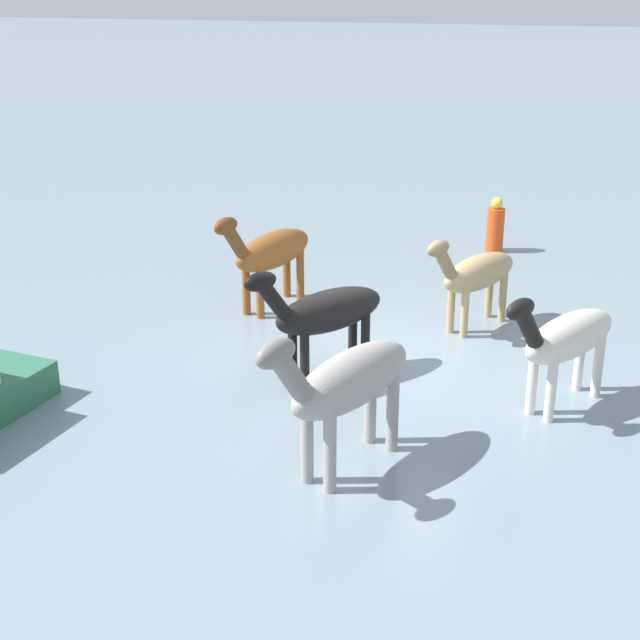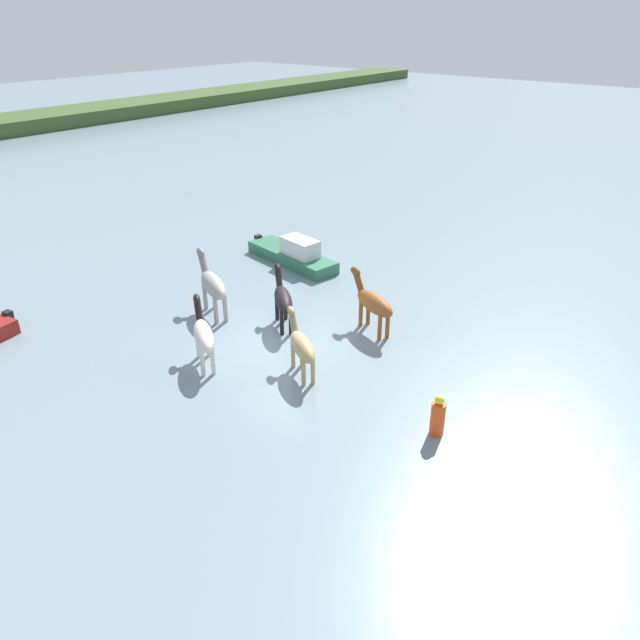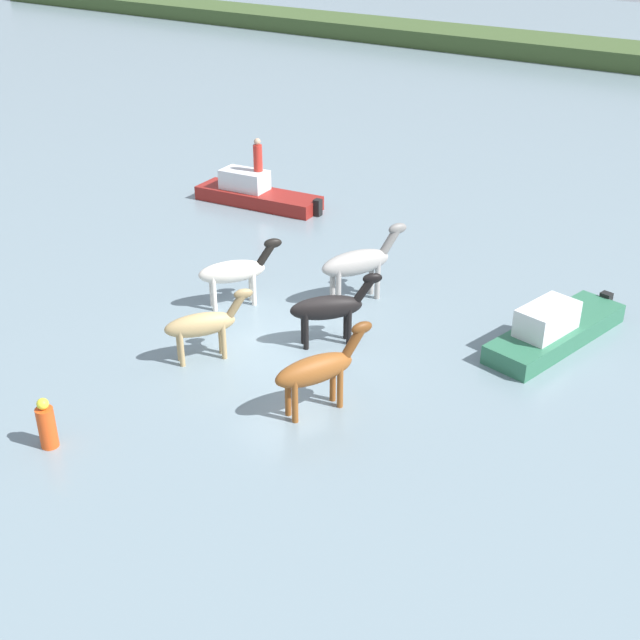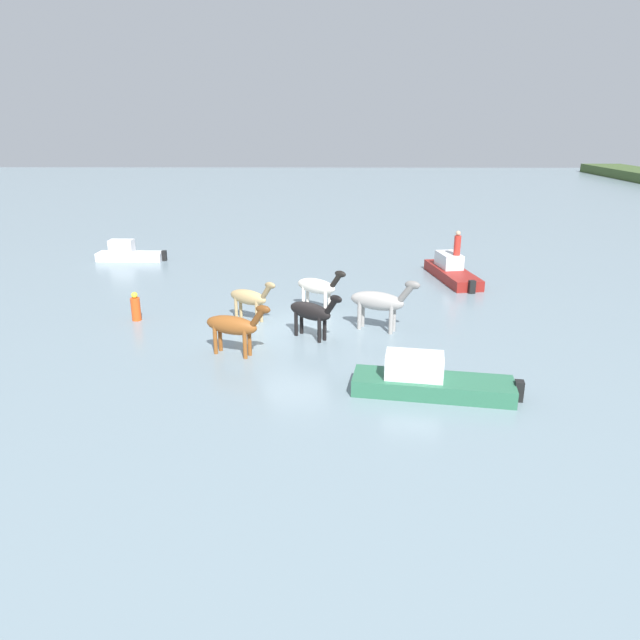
{
  "view_description": "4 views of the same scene",
  "coord_description": "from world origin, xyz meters",
  "px_view_note": "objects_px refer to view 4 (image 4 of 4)",
  "views": [
    {
      "loc": [
        -2.22,
        12.42,
        5.62
      ],
      "look_at": [
        0.68,
        0.92,
        0.97
      ],
      "focal_mm": 51.55,
      "sensor_mm": 36.0,
      "label": 1
    },
    {
      "loc": [
        -12.58,
        -11.63,
        9.53
      ],
      "look_at": [
        0.72,
        -0.88,
        0.69
      ],
      "focal_mm": 33.98,
      "sensor_mm": 36.0,
      "label": 2
    },
    {
      "loc": [
        11.25,
        -13.42,
        9.89
      ],
      "look_at": [
        0.45,
        0.57,
        0.62
      ],
      "focal_mm": 45.25,
      "sensor_mm": 36.0,
      "label": 3
    },
    {
      "loc": [
        20.18,
        1.19,
        7.35
      ],
      "look_at": [
        0.59,
        0.95,
        0.66
      ],
      "focal_mm": 32.75,
      "sensor_mm": 36.0,
      "label": 4
    }
  ],
  "objects_px": {
    "boat_skiff_near": "(452,273)",
    "buoy_channel_marker": "(136,308)",
    "horse_dun_straggler": "(318,287)",
    "horse_pinto_flank": "(312,312)",
    "horse_dark_mare": "(250,298)",
    "boat_launch_far": "(429,384)",
    "boat_dinghy_port": "(129,255)",
    "person_watcher_seated": "(457,244)",
    "horse_mid_herd": "(379,301)",
    "horse_gray_outer": "(234,326)"
  },
  "relations": [
    {
      "from": "boat_skiff_near",
      "to": "buoy_channel_marker",
      "type": "distance_m",
      "value": 14.98
    },
    {
      "from": "horse_dun_straggler",
      "to": "horse_pinto_flank",
      "type": "distance_m",
      "value": 3.31
    },
    {
      "from": "horse_dark_mare",
      "to": "horse_pinto_flank",
      "type": "bearing_deg",
      "value": -5.98
    },
    {
      "from": "buoy_channel_marker",
      "to": "boat_launch_far",
      "type": "bearing_deg",
      "value": 58.42
    },
    {
      "from": "boat_dinghy_port",
      "to": "buoy_channel_marker",
      "type": "bearing_deg",
      "value": 110.43
    },
    {
      "from": "horse_pinto_flank",
      "to": "person_watcher_seated",
      "type": "distance_m",
      "value": 10.81
    },
    {
      "from": "horse_mid_herd",
      "to": "person_watcher_seated",
      "type": "bearing_deg",
      "value": 84.57
    },
    {
      "from": "horse_mid_herd",
      "to": "boat_dinghy_port",
      "type": "xyz_separation_m",
      "value": [
        -11.35,
        -12.95,
        -0.82
      ]
    },
    {
      "from": "boat_dinghy_port",
      "to": "buoy_channel_marker",
      "type": "relative_size",
      "value": 3.37
    },
    {
      "from": "horse_dark_mare",
      "to": "buoy_channel_marker",
      "type": "relative_size",
      "value": 1.78
    },
    {
      "from": "boat_launch_far",
      "to": "horse_dun_straggler",
      "type": "bearing_deg",
      "value": -57.59
    },
    {
      "from": "person_watcher_seated",
      "to": "boat_skiff_near",
      "type": "bearing_deg",
      "value": -89.11
    },
    {
      "from": "horse_dun_straggler",
      "to": "person_watcher_seated",
      "type": "distance_m",
      "value": 8.39
    },
    {
      "from": "boat_dinghy_port",
      "to": "horse_pinto_flank",
      "type": "bearing_deg",
      "value": 131.77
    },
    {
      "from": "horse_pinto_flank",
      "to": "horse_mid_herd",
      "type": "xyz_separation_m",
      "value": [
        -0.86,
        2.45,
        0.13
      ]
    },
    {
      "from": "horse_dark_mare",
      "to": "boat_dinghy_port",
      "type": "relative_size",
      "value": 0.53
    },
    {
      "from": "horse_pinto_flank",
      "to": "horse_mid_herd",
      "type": "relative_size",
      "value": 0.8
    },
    {
      "from": "horse_pinto_flank",
      "to": "boat_launch_far",
      "type": "xyz_separation_m",
      "value": [
        4.43,
        3.44,
        -0.68
      ]
    },
    {
      "from": "horse_pinto_flank",
      "to": "horse_dark_mare",
      "type": "bearing_deg",
      "value": -178.73
    },
    {
      "from": "horse_dark_mare",
      "to": "boat_skiff_near",
      "type": "height_order",
      "value": "horse_dark_mare"
    },
    {
      "from": "horse_dark_mare",
      "to": "boat_launch_far",
      "type": "bearing_deg",
      "value": -15.14
    },
    {
      "from": "horse_dark_mare",
      "to": "boat_skiff_near",
      "type": "xyz_separation_m",
      "value": [
        -6.46,
        9.08,
        -0.62
      ]
    },
    {
      "from": "horse_mid_herd",
      "to": "horse_gray_outer",
      "type": "bearing_deg",
      "value": -128.98
    },
    {
      "from": "horse_dun_straggler",
      "to": "horse_gray_outer",
      "type": "height_order",
      "value": "horse_gray_outer"
    },
    {
      "from": "boat_dinghy_port",
      "to": "buoy_channel_marker",
      "type": "distance_m",
      "value": 10.91
    },
    {
      "from": "horse_pinto_flank",
      "to": "horse_mid_herd",
      "type": "height_order",
      "value": "horse_mid_herd"
    },
    {
      "from": "buoy_channel_marker",
      "to": "boat_skiff_near",
      "type": "bearing_deg",
      "value": 115.48
    },
    {
      "from": "horse_dun_straggler",
      "to": "boat_skiff_near",
      "type": "relative_size",
      "value": 0.43
    },
    {
      "from": "person_watcher_seated",
      "to": "buoy_channel_marker",
      "type": "relative_size",
      "value": 1.04
    },
    {
      "from": "horse_mid_herd",
      "to": "boat_launch_far",
      "type": "bearing_deg",
      "value": -54.6
    },
    {
      "from": "boat_launch_far",
      "to": "horse_gray_outer",
      "type": "bearing_deg",
      "value": -16.12
    },
    {
      "from": "boat_dinghy_port",
      "to": "horse_dun_straggler",
      "type": "bearing_deg",
      "value": 141.21
    },
    {
      "from": "boat_dinghy_port",
      "to": "boat_skiff_near",
      "type": "bearing_deg",
      "value": 168.42
    },
    {
      "from": "horse_dun_straggler",
      "to": "boat_dinghy_port",
      "type": "height_order",
      "value": "horse_dun_straggler"
    },
    {
      "from": "boat_skiff_near",
      "to": "buoy_channel_marker",
      "type": "relative_size",
      "value": 4.38
    },
    {
      "from": "horse_dun_straggler",
      "to": "boat_launch_far",
      "type": "bearing_deg",
      "value": -32.99
    },
    {
      "from": "horse_dun_straggler",
      "to": "horse_gray_outer",
      "type": "xyz_separation_m",
      "value": [
        4.89,
        -2.67,
        0.03
      ]
    },
    {
      "from": "buoy_channel_marker",
      "to": "boat_dinghy_port",
      "type": "bearing_deg",
      "value": -160.64
    },
    {
      "from": "person_watcher_seated",
      "to": "horse_dark_mare",
      "type": "bearing_deg",
      "value": -55.09
    },
    {
      "from": "horse_dun_straggler",
      "to": "horse_gray_outer",
      "type": "bearing_deg",
      "value": -84.62
    },
    {
      "from": "horse_dark_mare",
      "to": "boat_skiff_near",
      "type": "bearing_deg",
      "value": 67.4
    },
    {
      "from": "horse_pinto_flank",
      "to": "boat_skiff_near",
      "type": "relative_size",
      "value": 0.41
    },
    {
      "from": "horse_dark_mare",
      "to": "horse_mid_herd",
      "type": "height_order",
      "value": "horse_mid_herd"
    },
    {
      "from": "boat_dinghy_port",
      "to": "boat_launch_far",
      "type": "bearing_deg",
      "value": 131.03
    },
    {
      "from": "boat_skiff_near",
      "to": "boat_launch_far",
      "type": "height_order",
      "value": "boat_skiff_near"
    },
    {
      "from": "buoy_channel_marker",
      "to": "horse_dun_straggler",
      "type": "bearing_deg",
      "value": 101.16
    },
    {
      "from": "horse_pinto_flank",
      "to": "boat_launch_far",
      "type": "distance_m",
      "value": 5.65
    },
    {
      "from": "boat_dinghy_port",
      "to": "boat_launch_far",
      "type": "distance_m",
      "value": 21.71
    },
    {
      "from": "horse_dun_straggler",
      "to": "horse_pinto_flank",
      "type": "relative_size",
      "value": 1.05
    },
    {
      "from": "horse_gray_outer",
      "to": "buoy_channel_marker",
      "type": "relative_size",
      "value": 2.06
    }
  ]
}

